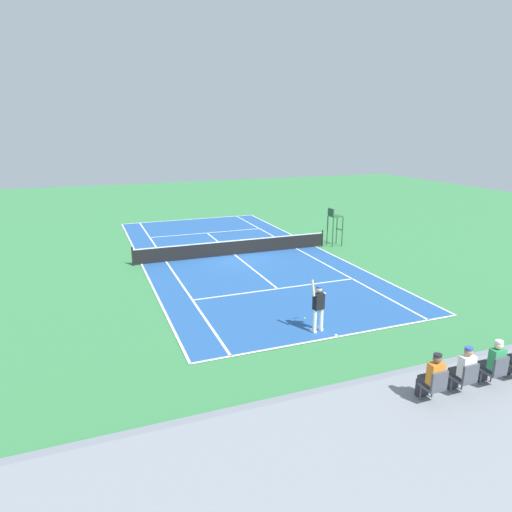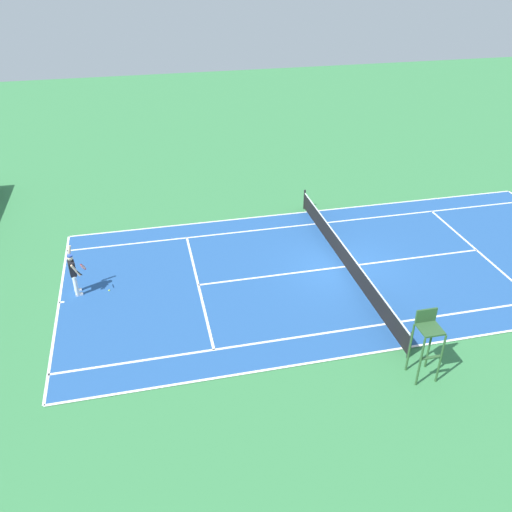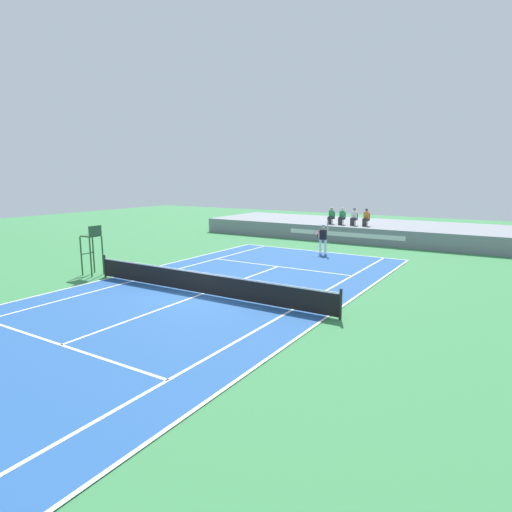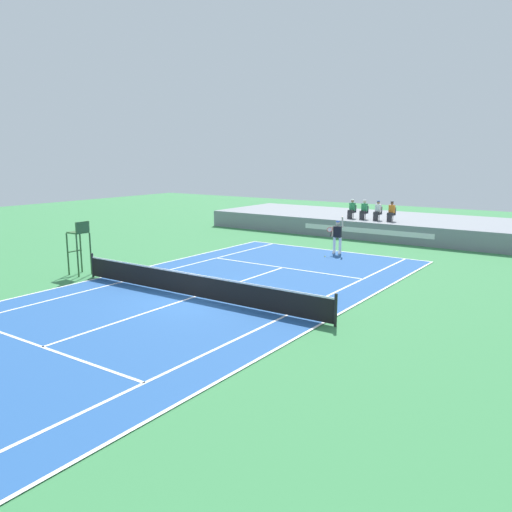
% 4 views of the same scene
% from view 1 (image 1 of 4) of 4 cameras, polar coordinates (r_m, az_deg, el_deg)
% --- Properties ---
extents(ground_plane, '(80.00, 80.00, 0.00)m').
position_cam_1_polar(ground_plane, '(27.16, -2.69, 0.09)').
color(ground_plane, '#387F47').
extents(court, '(11.08, 23.88, 0.03)m').
position_cam_1_polar(court, '(27.15, -2.69, 0.11)').
color(court, '#235193').
rests_on(court, ground).
extents(net, '(11.98, 0.10, 1.07)m').
position_cam_1_polar(net, '(27.02, -2.70, 1.16)').
color(net, black).
rests_on(net, ground).
extents(barrier_wall, '(24.63, 0.25, 1.16)m').
position_cam_1_polar(barrier_wall, '(13.60, 20.46, -15.00)').
color(barrier_wall, gray).
rests_on(barrier_wall, ground).
extents(spectator_seated_1, '(0.44, 0.60, 1.27)m').
position_cam_1_polar(spectator_seated_1, '(12.75, 27.71, -11.93)').
color(spectator_seated_1, '#474C56').
rests_on(spectator_seated_1, bleacher_platform).
extents(spectator_seated_2, '(0.44, 0.60, 1.27)m').
position_cam_1_polar(spectator_seated_2, '(12.11, 24.65, -13.03)').
color(spectator_seated_2, '#474C56').
rests_on(spectator_seated_2, bleacher_platform).
extents(spectator_seated_3, '(0.44, 0.60, 1.27)m').
position_cam_1_polar(spectator_seated_3, '(11.52, 21.34, -14.16)').
color(spectator_seated_3, '#474C56').
rests_on(spectator_seated_3, bleacher_platform).
extents(tennis_player, '(0.74, 0.74, 2.08)m').
position_cam_1_polar(tennis_player, '(16.88, 7.86, -6.38)').
color(tennis_player, white).
rests_on(tennis_player, ground).
extents(tennis_ball, '(0.07, 0.07, 0.07)m').
position_cam_1_polar(tennis_ball, '(18.29, 6.13, -7.80)').
color(tennis_ball, '#D1E533').
rests_on(tennis_ball, ground).
extents(umpire_chair, '(0.77, 0.77, 2.44)m').
position_cam_1_polar(umpire_chair, '(29.57, 9.86, 4.27)').
color(umpire_chair, '#2D562D').
rests_on(umpire_chair, ground).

